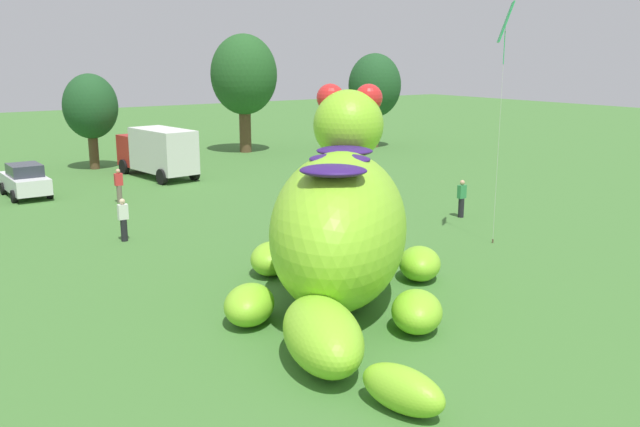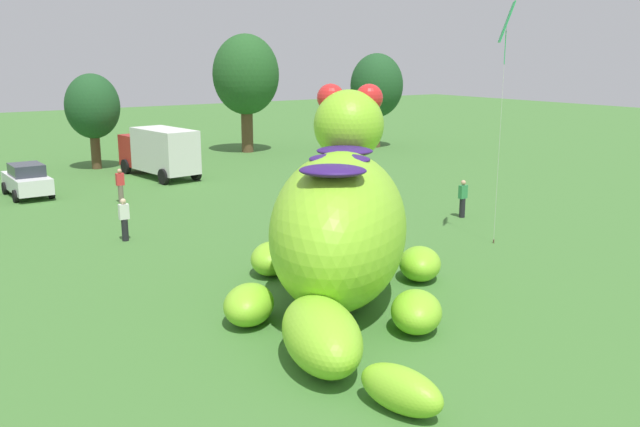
# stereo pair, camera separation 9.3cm
# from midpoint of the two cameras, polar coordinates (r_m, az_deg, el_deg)

# --- Properties ---
(ground_plane) EXTENTS (160.00, 160.00, 0.00)m
(ground_plane) POSITION_cam_midpoint_polar(r_m,az_deg,el_deg) (20.04, 1.35, -7.90)
(ground_plane) COLOR #427533
(giant_inflatable_creature) EXTENTS (8.84, 11.58, 6.25)m
(giant_inflatable_creature) POSITION_cam_midpoint_polar(r_m,az_deg,el_deg) (20.06, 1.79, -1.04)
(giant_inflatable_creature) COLOR #8CD12D
(giant_inflatable_creature) RESTS_ON ground
(car_white) EXTENTS (2.00, 4.13, 1.72)m
(car_white) POSITION_cam_midpoint_polar(r_m,az_deg,el_deg) (38.47, -23.17, 2.58)
(car_white) COLOR white
(car_white) RESTS_ON ground
(box_truck) EXTENTS (3.03, 6.61, 2.95)m
(box_truck) POSITION_cam_midpoint_polar(r_m,az_deg,el_deg) (42.06, -13.20, 5.12)
(box_truck) COLOR #B2231E
(box_truck) RESTS_ON ground
(tree_mid_left) EXTENTS (3.41, 3.41, 6.05)m
(tree_mid_left) POSITION_cam_midpoint_polar(r_m,az_deg,el_deg) (46.13, -18.38, 8.43)
(tree_mid_left) COLOR brown
(tree_mid_left) RESTS_ON ground
(tree_centre_left) EXTENTS (4.91, 4.91, 8.71)m
(tree_centre_left) POSITION_cam_midpoint_polar(r_m,az_deg,el_deg) (51.82, -6.15, 11.38)
(tree_centre_left) COLOR brown
(tree_centre_left) RESTS_ON ground
(tree_centre) EXTENTS (4.12, 4.12, 7.32)m
(tree_centre) POSITION_cam_midpoint_polar(r_m,az_deg,el_deg) (54.63, 4.80, 10.53)
(tree_centre) COLOR brown
(tree_centre) RESTS_ON ground
(spectator_near_inflatable) EXTENTS (0.38, 0.26, 1.71)m
(spectator_near_inflatable) POSITION_cam_midpoint_polar(r_m,az_deg,el_deg) (27.93, -15.91, -0.51)
(spectator_near_inflatable) COLOR black
(spectator_near_inflatable) RESTS_ON ground
(spectator_mid_field) EXTENTS (0.38, 0.26, 1.71)m
(spectator_mid_field) POSITION_cam_midpoint_polar(r_m,az_deg,el_deg) (35.28, -16.23, 2.23)
(spectator_mid_field) COLOR #726656
(spectator_mid_field) RESTS_ON ground
(spectator_wandering) EXTENTS (0.38, 0.26, 1.71)m
(spectator_wandering) POSITION_cam_midpoint_polar(r_m,az_deg,el_deg) (31.43, 11.89, 1.19)
(spectator_wandering) COLOR black
(spectator_wandering) RESTS_ON ground
(tethered_flying_kite) EXTENTS (1.13, 1.13, 9.06)m
(tethered_flying_kite) POSITION_cam_midpoint_polar(r_m,az_deg,el_deg) (26.67, 15.38, 14.81)
(tethered_flying_kite) COLOR brown
(tethered_flying_kite) RESTS_ON ground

